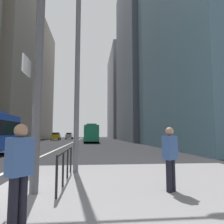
% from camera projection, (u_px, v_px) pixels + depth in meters
% --- Properties ---
extents(ground_plane, '(160.00, 160.00, 0.00)m').
position_uv_depth(ground_plane, '(62.00, 147.00, 25.28)').
color(ground_plane, black).
extents(median_island, '(9.00, 10.00, 0.15)m').
position_uv_depth(median_island, '(169.00, 197.00, 5.04)').
color(median_island, gray).
rests_on(median_island, ground).
extents(lane_centre_line, '(0.20, 80.00, 0.01)m').
position_uv_depth(lane_centre_line, '(70.00, 143.00, 35.17)').
color(lane_centre_line, beige).
rests_on(lane_centre_line, ground).
extents(office_tower_left_mid, '(12.26, 21.27, 48.77)m').
position_uv_depth(office_tower_left_mid, '(4.00, 31.00, 45.87)').
color(office_tower_left_mid, gray).
rests_on(office_tower_left_mid, ground).
extents(office_tower_left_far, '(10.53, 19.00, 36.55)m').
position_uv_depth(office_tower_left_far, '(32.00, 83.00, 67.52)').
color(office_tower_left_far, gray).
rests_on(office_tower_left_far, ground).
extents(office_tower_right_mid, '(12.44, 23.99, 41.27)m').
position_uv_depth(office_tower_right_mid, '(148.00, 55.00, 50.27)').
color(office_tower_right_mid, slate).
rests_on(office_tower_right_mid, ground).
extents(office_tower_right_far, '(13.47, 25.15, 31.98)m').
position_uv_depth(office_tower_right_far, '(128.00, 96.00, 77.85)').
color(office_tower_right_far, gray).
rests_on(office_tower_right_far, ground).
extents(city_bus_red_receding, '(2.72, 10.62, 3.40)m').
position_uv_depth(city_bus_red_receding, '(91.00, 133.00, 39.22)').
color(city_bus_red_receding, '#198456').
rests_on(city_bus_red_receding, ground).
extents(car_oncoming_mid, '(2.05, 4.12, 1.94)m').
position_uv_depth(car_oncoming_mid, '(69.00, 136.00, 62.15)').
color(car_oncoming_mid, silver).
rests_on(car_oncoming_mid, ground).
extents(car_receding_near, '(2.10, 4.22, 1.94)m').
position_uv_depth(car_receding_near, '(93.00, 136.00, 48.58)').
color(car_receding_near, '#B2A899').
rests_on(car_receding_near, ground).
extents(car_receding_far, '(2.07, 4.36, 1.94)m').
position_uv_depth(car_receding_far, '(95.00, 136.00, 61.14)').
color(car_receding_far, maroon).
rests_on(car_receding_far, ground).
extents(car_oncoming_far, '(2.13, 4.53, 1.94)m').
position_uv_depth(car_oncoming_far, '(56.00, 136.00, 52.09)').
color(car_oncoming_far, gold).
rests_on(car_oncoming_far, ground).
extents(street_lamp_post, '(5.50, 0.32, 8.00)m').
position_uv_depth(street_lamp_post, '(78.00, 45.00, 8.49)').
color(street_lamp_post, '#56565B').
rests_on(street_lamp_post, median_island).
extents(bollard_back, '(0.20, 0.20, 0.85)m').
position_uv_depth(bollard_back, '(31.00, 163.00, 7.14)').
color(bollard_back, '#99999E').
rests_on(bollard_back, median_island).
extents(pedestrian_railing, '(0.06, 3.33, 0.98)m').
position_uv_depth(pedestrian_railing, '(66.00, 159.00, 6.39)').
color(pedestrian_railing, black).
rests_on(pedestrian_railing, median_island).
extents(pedestrian_waiting, '(0.45, 0.42, 1.65)m').
position_uv_depth(pedestrian_waiting, '(170.00, 155.00, 5.38)').
color(pedestrian_waiting, black).
rests_on(pedestrian_waiting, median_island).
extents(pedestrian_walking, '(0.43, 0.45, 1.64)m').
position_uv_depth(pedestrian_walking, '(19.00, 169.00, 3.33)').
color(pedestrian_walking, black).
rests_on(pedestrian_walking, median_island).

